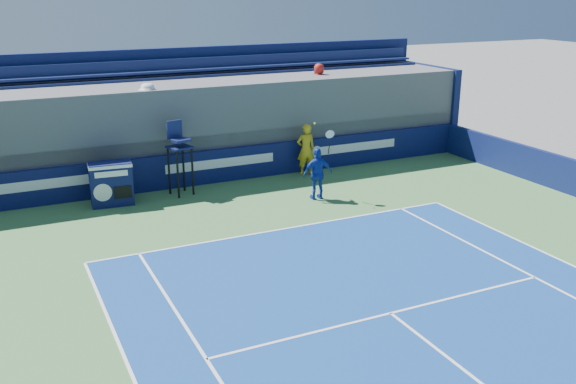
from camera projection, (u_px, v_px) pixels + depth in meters
name	position (u px, v px, depth m)	size (l,w,h in m)	color
ball_person	(306.00, 150.00, 23.40)	(0.70, 0.46, 1.91)	gold
back_hoarding	(220.00, 166.00, 22.67)	(20.40, 0.21, 1.20)	#0C1144
match_clock	(111.00, 183.00, 20.24)	(1.38, 0.84, 1.40)	#0E1346
umpire_chair	(179.00, 150.00, 21.03)	(0.86, 0.86, 2.48)	black
tennis_player	(318.00, 174.00, 20.74)	(1.04, 0.53, 2.57)	#132F9F
stadium_seating	(200.00, 121.00, 24.05)	(21.00, 4.05, 4.40)	#56565B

